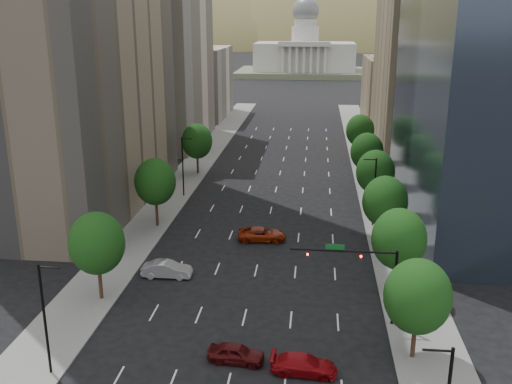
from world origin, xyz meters
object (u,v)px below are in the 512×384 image
(traffic_signal, at_px, (366,270))
(car_maroon, at_px, (236,353))
(capitol, at_px, (305,56))
(car_red_near, at_px, (304,365))
(car_red_far, at_px, (262,234))
(car_silver, at_px, (167,269))

(traffic_signal, height_order, car_maroon, traffic_signal)
(capitol, xyz_separation_m, car_red_near, (5.50, -227.64, -7.84))
(car_maroon, bearing_deg, car_red_near, -94.33)
(capitol, bearing_deg, car_red_near, -88.62)
(car_red_near, xyz_separation_m, car_maroon, (-5.28, 0.95, 0.02))
(traffic_signal, height_order, car_red_far, traffic_signal)
(car_silver, height_order, car_red_far, car_silver)
(traffic_signal, relative_size, car_red_near, 1.80)
(car_silver, distance_m, car_red_far, 14.16)
(car_red_near, relative_size, car_silver, 0.99)
(capitol, bearing_deg, car_maroon, -89.95)
(traffic_signal, bearing_deg, car_silver, 158.98)
(capitol, relative_size, car_silver, 11.66)
(traffic_signal, distance_m, car_maroon, 13.21)
(car_red_near, height_order, car_silver, car_silver)
(capitol, bearing_deg, traffic_signal, -87.26)
(traffic_signal, relative_size, car_maroon, 2.05)
(car_red_near, distance_m, car_maroon, 5.37)
(capitol, distance_m, car_red_far, 201.28)
(capitol, height_order, car_red_far, capitol)
(capitol, relative_size, car_maroon, 13.46)
(car_red_near, bearing_deg, capitol, 4.33)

